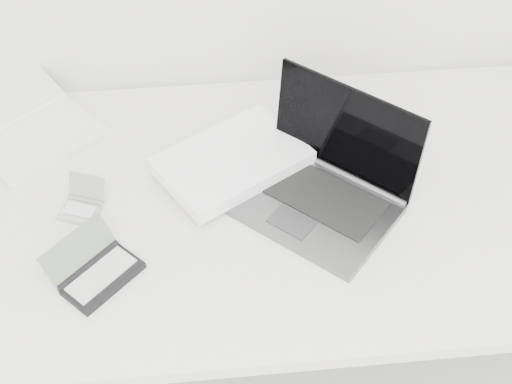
{
  "coord_description": "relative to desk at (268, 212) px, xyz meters",
  "views": [
    {
      "loc": [
        -0.13,
        0.52,
        1.83
      ],
      "look_at": [
        -0.03,
        1.51,
        0.79
      ],
      "focal_mm": 50.0,
      "sensor_mm": 36.0,
      "label": 1
    }
  ],
  "objects": [
    {
      "name": "laptop_large",
      "position": [
        0.02,
        0.03,
        0.08
      ],
      "size": [
        0.56,
        0.49,
        0.23
      ],
      "rotation": [
        0.0,
        0.0,
        -0.73
      ],
      "color": "#5D5F62",
      "rests_on": "desk"
    },
    {
      "name": "pda_silver",
      "position": [
        -0.39,
        0.0,
        0.06
      ],
      "size": [
        0.11,
        0.11,
        0.06
      ],
      "rotation": [
        0.0,
        0.0,
        -0.37
      ],
      "color": "silver",
      "rests_on": "desk"
    },
    {
      "name": "netbook_open_white",
      "position": [
        -0.53,
        0.25,
        0.07
      ],
      "size": [
        0.42,
        0.43,
        0.07
      ],
      "rotation": [
        0.0,
        0.0,
        0.69
      ],
      "color": "white",
      "rests_on": "desk"
    },
    {
      "name": "palmtop_charcoal",
      "position": [
        -0.35,
        -0.18,
        0.06
      ],
      "size": [
        0.19,
        0.19,
        0.07
      ],
      "rotation": [
        0.0,
        0.0,
        0.78
      ],
      "color": "black",
      "rests_on": "desk"
    },
    {
      "name": "desk",
      "position": [
        0.0,
        0.0,
        0.0
      ],
      "size": [
        1.6,
        0.8,
        0.73
      ],
      "color": "white",
      "rests_on": "ground"
    }
  ]
}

